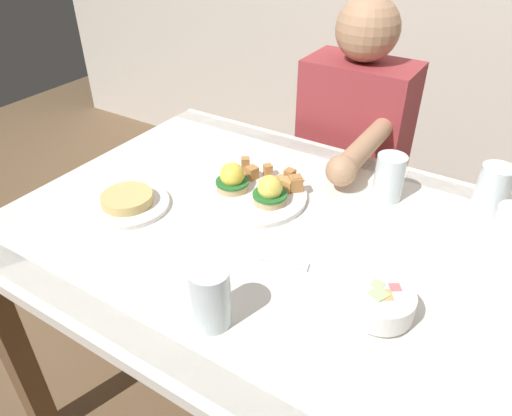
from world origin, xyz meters
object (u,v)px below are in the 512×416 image
object	(u,v)px
water_glass_extra	(211,300)
side_plate	(128,202)
fork	(277,262)
diner_person	(350,153)
water_glass_near	(492,192)
fruit_bowl	(381,304)
water_glass_far	(389,180)
dining_table	(270,263)
eggs_benedict_plate	(254,190)

from	to	relation	value
water_glass_extra	side_plate	distance (m)	0.44
fork	water_glass_extra	xyz separation A→B (m)	(-0.02, -0.20, 0.05)
water_glass_extra	diner_person	distance (m)	0.92
water_glass_near	side_plate	distance (m)	0.87
fruit_bowl	water_glass_far	size ratio (longest dim) A/B	1.02
fork	diner_person	distance (m)	0.72
water_glass_near	water_glass_extra	size ratio (longest dim) A/B	0.99
fork	diner_person	size ratio (longest dim) A/B	0.14
water_glass_far	dining_table	bearing A→B (deg)	-124.21
water_glass_far	eggs_benedict_plate	bearing A→B (deg)	-147.68
fork	water_glass_near	world-z (taller)	water_glass_near
side_plate	diner_person	xyz separation A→B (m)	(0.29, 0.71, -0.10)
fork	eggs_benedict_plate	bearing A→B (deg)	133.27
side_plate	water_glass_extra	bearing A→B (deg)	-25.37
eggs_benedict_plate	water_glass_near	distance (m)	0.57
dining_table	water_glass_extra	distance (m)	0.34
fork	side_plate	distance (m)	0.41
water_glass_far	diner_person	world-z (taller)	diner_person
fruit_bowl	water_glass_far	world-z (taller)	water_glass_far
eggs_benedict_plate	fruit_bowl	size ratio (longest dim) A/B	2.25
dining_table	side_plate	world-z (taller)	side_plate
dining_table	fruit_bowl	distance (m)	0.36
side_plate	eggs_benedict_plate	bearing A→B (deg)	39.86
fruit_bowl	fork	xyz separation A→B (m)	(-0.23, 0.03, -0.03)
fork	water_glass_extra	world-z (taller)	water_glass_extra
dining_table	fork	xyz separation A→B (m)	(0.07, -0.10, 0.11)
fruit_bowl	side_plate	xyz separation A→B (m)	(-0.64, 0.01, -0.02)
fruit_bowl	water_glass_extra	distance (m)	0.31
water_glass_far	water_glass_extra	world-z (taller)	water_glass_extra
fork	water_glass_extra	distance (m)	0.21
fruit_bowl	diner_person	bearing A→B (deg)	115.97
water_glass_near	diner_person	distance (m)	0.54
eggs_benedict_plate	water_glass_near	world-z (taller)	water_glass_near
water_glass_near	water_glass_far	bearing A→B (deg)	-161.36
water_glass_near	water_glass_extra	xyz separation A→B (m)	(-0.35, -0.64, 0.00)
water_glass_extra	side_plate	size ratio (longest dim) A/B	0.60
fruit_bowl	side_plate	world-z (taller)	fruit_bowl
water_glass_near	diner_person	xyz separation A→B (m)	(-0.45, 0.26, -0.14)
fork	water_glass_far	world-z (taller)	water_glass_far
water_glass_far	fruit_bowl	bearing A→B (deg)	-72.23
fruit_bowl	fork	distance (m)	0.23
eggs_benedict_plate	fork	size ratio (longest dim) A/B	1.75
side_plate	diner_person	world-z (taller)	diner_person
water_glass_near	water_glass_far	xyz separation A→B (m)	(-0.23, -0.08, -0.00)
fruit_bowl	water_glass_far	distance (m)	0.41
fruit_bowl	side_plate	distance (m)	0.64
water_glass_far	diner_person	xyz separation A→B (m)	(-0.23, 0.34, -0.14)
eggs_benedict_plate	water_glass_far	world-z (taller)	water_glass_far
dining_table	water_glass_near	size ratio (longest dim) A/B	10.05
dining_table	fork	world-z (taller)	fork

